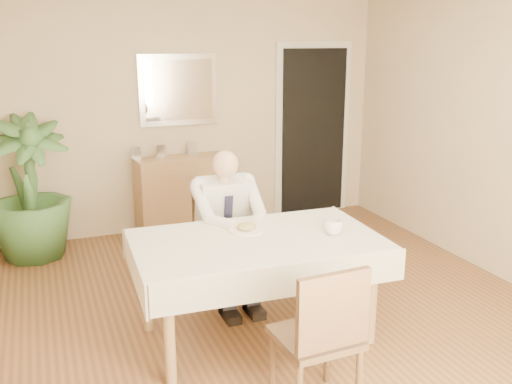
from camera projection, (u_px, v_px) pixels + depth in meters
name	position (u px, v px, depth m)	size (l,w,h in m)	color
room	(274.00, 156.00, 3.98)	(5.00, 5.02, 2.60)	brown
doorway	(313.00, 132.00, 6.81)	(0.96, 0.07, 2.10)	silver
mirror	(179.00, 90.00, 6.11)	(0.86, 0.04, 0.76)	silver
dining_table	(257.00, 250.00, 3.98)	(1.75, 1.08, 0.75)	#AA8351
chair_far	(219.00, 235.00, 4.82)	(0.44, 0.44, 0.86)	#49321F
chair_near	(322.00, 332.00, 3.16)	(0.46, 0.46, 0.92)	#49321F
seated_man	(230.00, 222.00, 4.51)	(0.48, 0.72, 1.24)	silver
plate	(246.00, 230.00, 4.11)	(0.26, 0.26, 0.02)	white
food	(246.00, 227.00, 4.10)	(0.14, 0.14, 0.06)	olive
knife	(254.00, 229.00, 4.07)	(0.01, 0.01, 0.13)	silver
fork	(244.00, 231.00, 4.04)	(0.01, 0.01, 0.13)	silver
coffee_mug	(334.00, 227.00, 4.03)	(0.13, 0.13, 0.11)	white
sideboard	(186.00, 194.00, 6.27)	(1.06, 0.36, 0.85)	#AA8351
photo_frame_left	(136.00, 153.00, 5.98)	(0.10, 0.02, 0.14)	silver
photo_frame_center	(161.00, 151.00, 6.10)	(0.10, 0.02, 0.14)	silver
photo_frame_right	(192.00, 148.00, 6.25)	(0.10, 0.02, 0.14)	silver
potted_palm	(29.00, 188.00, 5.47)	(0.78, 0.78, 1.40)	#36602D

